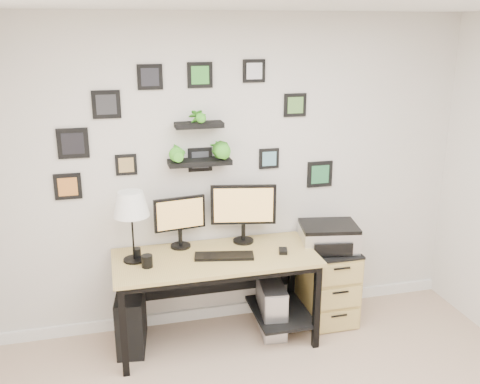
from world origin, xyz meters
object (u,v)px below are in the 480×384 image
object	(u,v)px
desk	(219,268)
table_lamp	(131,206)
monitor_right	(243,209)
pc_tower_black	(131,319)
monitor_left	(180,218)
mug	(147,261)
pc_tower_grey	(271,307)
printer	(329,236)
file_cabinet	(327,284)

from	to	relation	value
desk	table_lamp	size ratio (longest dim) A/B	2.87
monitor_right	table_lamp	distance (m)	0.94
pc_tower_black	monitor_left	bearing A→B (deg)	27.45
mug	monitor_right	bearing A→B (deg)	19.68
table_lamp	pc_tower_black	world-z (taller)	table_lamp
monitor_right	table_lamp	xyz separation A→B (m)	(-0.91, -0.15, 0.15)
pc_tower_grey	printer	distance (m)	0.77
monitor_left	pc_tower_grey	size ratio (longest dim) A/B	0.94
desk	table_lamp	distance (m)	0.87
monitor_left	desk	bearing A→B (deg)	-36.74
monitor_right	mug	world-z (taller)	monitor_right
monitor_right	printer	distance (m)	0.77
monitor_left	monitor_right	distance (m)	0.53
desk	monitor_left	distance (m)	0.51
monitor_right	mug	xyz separation A→B (m)	(-0.82, -0.29, -0.25)
table_lamp	pc_tower_black	distance (m)	0.96
monitor_left	printer	size ratio (longest dim) A/B	0.82
desk	monitor_left	bearing A→B (deg)	143.26
mug	pc_tower_black	xyz separation A→B (m)	(-0.14, 0.15, -0.56)
monitor_left	mug	bearing A→B (deg)	-133.53
table_lamp	pc_tower_grey	distance (m)	1.48
desk	printer	bearing A→B (deg)	3.81
monitor_left	pc_tower_grey	distance (m)	1.09
pc_tower_black	file_cabinet	size ratio (longest dim) A/B	0.71
mug	printer	world-z (taller)	printer
monitor_right	printer	size ratio (longest dim) A/B	1.02
printer	table_lamp	bearing A→B (deg)	-178.98
monitor_right	file_cabinet	distance (m)	1.03
desk	monitor_left	size ratio (longest dim) A/B	3.72
pc_tower_grey	table_lamp	bearing A→B (deg)	177.31
pc_tower_black	file_cabinet	bearing A→B (deg)	7.94
table_lamp	printer	bearing A→B (deg)	1.02
desk	mug	xyz separation A→B (m)	(-0.57, -0.11, 0.17)
monitor_left	pc_tower_black	xyz separation A→B (m)	(-0.44, -0.16, -0.76)
monitor_left	file_cabinet	size ratio (longest dim) A/B	0.64
pc_tower_black	table_lamp	bearing A→B (deg)	-4.53
mug	monitor_left	bearing A→B (deg)	46.47
printer	pc_tower_grey	bearing A→B (deg)	-171.22
monitor_right	pc_tower_grey	size ratio (longest dim) A/B	1.16
monitor_left	mug	xyz separation A→B (m)	(-0.30, -0.31, -0.20)
printer	mug	bearing A→B (deg)	-173.64
desk	pc_tower_grey	bearing A→B (deg)	-2.14
monitor_right	table_lamp	world-z (taller)	table_lamp
monitor_right	mug	distance (m)	0.91
pc_tower_black	file_cabinet	distance (m)	1.70
monitor_left	monitor_right	xyz separation A→B (m)	(0.53, -0.02, 0.05)
mug	file_cabinet	distance (m)	1.63
desk	printer	world-z (taller)	printer
mug	pc_tower_black	distance (m)	0.60
monitor_left	table_lamp	world-z (taller)	table_lamp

